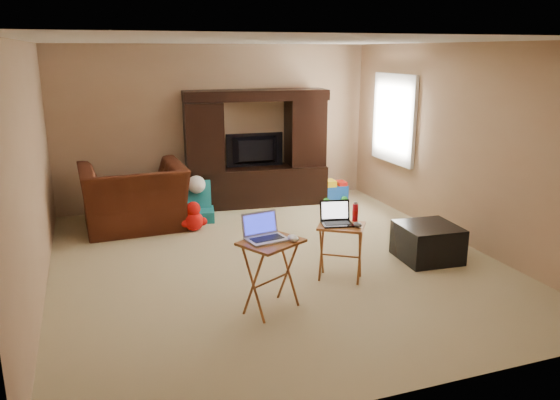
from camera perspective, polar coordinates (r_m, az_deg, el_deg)
name	(u,v)px	position (r m, az deg, el deg)	size (l,w,h in m)	color
floor	(274,261)	(6.48, -0.60, -6.39)	(5.50, 5.50, 0.00)	beige
ceiling	(274,41)	(6.02, -0.67, 16.29)	(5.50, 5.50, 0.00)	silver
wall_back	(217,126)	(8.75, -6.56, 7.69)	(5.00, 5.00, 0.00)	tan
wall_front	(409,231)	(3.72, 13.32, -3.13)	(5.00, 5.00, 0.00)	tan
wall_left	(31,173)	(5.84, -24.55, 2.57)	(5.50, 5.50, 0.00)	tan
wall_right	(460,144)	(7.32, 18.29, 5.53)	(5.50, 5.50, 0.00)	tan
window_pane	(395,119)	(8.55, 11.92, 8.31)	(1.20, 1.20, 0.00)	white
window_frame	(394,119)	(8.54, 11.81, 8.31)	(0.06, 1.14, 1.34)	white
entertainment_center	(256,148)	(8.64, -2.51, 5.41)	(2.23, 0.56, 1.82)	black
television	(256,151)	(8.66, -2.54, 5.18)	(0.92, 0.12, 0.53)	black
recliner	(134,197)	(7.79, -15.02, 0.29)	(1.38, 1.20, 0.89)	#471E0F
child_rocker	(199,201)	(8.00, -8.49, -0.15)	(0.43, 0.49, 0.57)	#17757F
plush_toy	(194,216)	(7.57, -9.02, -1.67)	(0.38, 0.31, 0.42)	red
push_toy	(332,190)	(8.98, 5.45, 1.01)	(0.50, 0.35, 0.37)	blue
ottoman	(428,242)	(6.70, 15.17, -4.28)	(0.66, 0.66, 0.42)	black
tray_table_left	(271,276)	(5.19, -0.92, -7.93)	(0.54, 0.43, 0.70)	#995B25
tray_table_right	(341,252)	(5.92, 6.35, -5.44)	(0.47, 0.38, 0.62)	#A65228
laptop_left	(267,228)	(5.04, -1.37, -2.95)	(0.37, 0.30, 0.24)	#BCBCC1
laptop_right	(337,214)	(5.79, 6.03, -1.46)	(0.32, 0.27, 0.24)	black
mouse_left	(293,238)	(5.05, 1.37, -4.00)	(0.09, 0.14, 0.06)	white
mouse_right	(358,225)	(5.77, 8.12, -2.57)	(0.08, 0.13, 0.05)	#39393D
water_bottle	(355,213)	(5.95, 7.86, -1.31)	(0.06, 0.06, 0.19)	red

